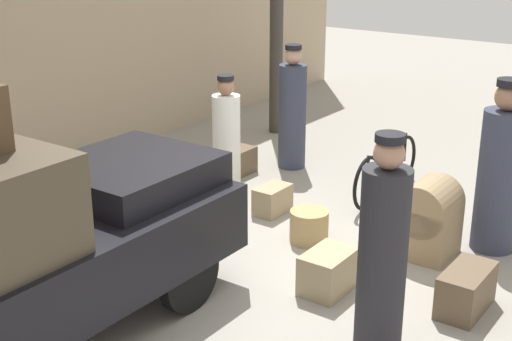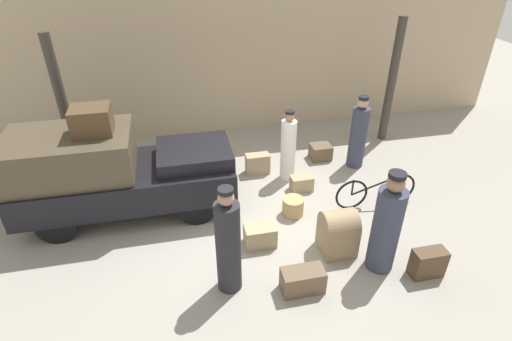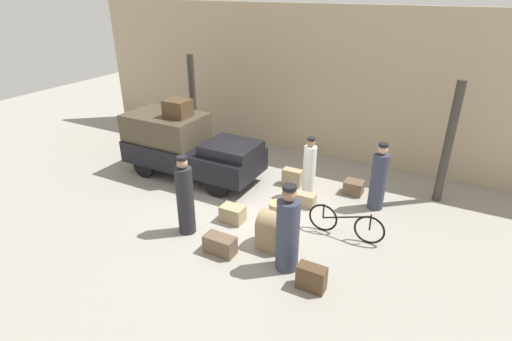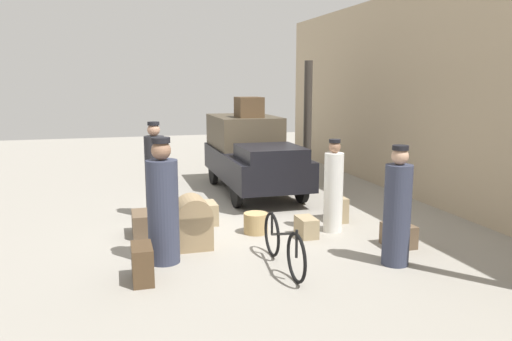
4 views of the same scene
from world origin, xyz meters
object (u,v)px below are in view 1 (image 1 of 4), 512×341
at_px(suitcase_small_leather, 328,272).
at_px(suitcase_tan_flat, 273,200).
at_px(wicker_basket, 309,226).
at_px(conductor_in_dark_uniform, 292,112).
at_px(porter_carrying_trunk, 499,175).
at_px(trunk_barrel_dark, 428,218).
at_px(porter_lifting_near_truck, 227,148).
at_px(trunk_large_brown, 466,290).
at_px(porter_with_bicycle, 382,259).
at_px(trunk_wicker_pale, 235,160).
at_px(bicycle, 386,171).
at_px(trunk_umber_medium, 172,197).

relative_size(suitcase_small_leather, suitcase_tan_flat, 1.17).
xyz_separation_m(wicker_basket, conductor_in_dark_uniform, (1.94, 1.48, 0.60)).
relative_size(porter_carrying_trunk, trunk_barrel_dark, 2.22).
distance_m(porter_carrying_trunk, porter_lifting_near_truck, 3.01).
xyz_separation_m(porter_lifting_near_truck, trunk_large_brown, (-0.67, -3.14, -0.54)).
height_order(porter_with_bicycle, trunk_barrel_dark, porter_with_bicycle).
relative_size(porter_carrying_trunk, trunk_wicker_pale, 3.76).
bearing_deg(trunk_wicker_pale, bicycle, -79.37).
height_order(wicker_basket, porter_with_bicycle, porter_with_bicycle).
bearing_deg(conductor_in_dark_uniform, wicker_basket, -142.67).
relative_size(bicycle, conductor_in_dark_uniform, 0.99).
bearing_deg(trunk_umber_medium, trunk_barrel_dark, -74.58).
xyz_separation_m(trunk_large_brown, suitcase_tan_flat, (0.83, 2.60, -0.03)).
distance_m(conductor_in_dark_uniform, trunk_large_brown, 4.12).
relative_size(porter_with_bicycle, trunk_large_brown, 2.79).
height_order(suitcase_tan_flat, trunk_wicker_pale, trunk_wicker_pale).
distance_m(bicycle, wicker_basket, 1.67).
bearing_deg(bicycle, porter_lifting_near_truck, 135.42).
bearing_deg(trunk_wicker_pale, porter_carrying_trunk, -94.85).
distance_m(porter_with_bicycle, conductor_in_dark_uniform, 4.56).
bearing_deg(conductor_in_dark_uniform, trunk_umber_medium, 176.07).
relative_size(bicycle, porter_lifting_near_truck, 1.05).
bearing_deg(suitcase_tan_flat, porter_lifting_near_truck, 106.27).
relative_size(porter_carrying_trunk, trunk_large_brown, 2.76).
bearing_deg(porter_carrying_trunk, porter_lifting_near_truck, 103.71).
distance_m(porter_with_bicycle, trunk_wicker_pale, 4.48).
relative_size(suitcase_small_leather, trunk_barrel_dark, 0.67).
distance_m(porter_carrying_trunk, suitcase_tan_flat, 2.53).
distance_m(bicycle, trunk_wicker_pale, 2.07).
bearing_deg(porter_with_bicycle, wicker_basket, 46.07).
bearing_deg(suitcase_tan_flat, trunk_umber_medium, 130.31).
distance_m(porter_carrying_trunk, conductor_in_dark_uniform, 3.25).
bearing_deg(porter_carrying_trunk, conductor_in_dark_uniform, 72.63).
bearing_deg(porter_lifting_near_truck, bicycle, -44.58).
height_order(trunk_umber_medium, suitcase_tan_flat, trunk_umber_medium).
xyz_separation_m(suitcase_small_leather, suitcase_tan_flat, (1.23, 1.46, -0.03)).
bearing_deg(trunk_barrel_dark, porter_lifting_near_truck, 94.04).
xyz_separation_m(porter_carrying_trunk, porter_lifting_near_truck, (-0.71, 2.92, -0.08)).
bearing_deg(suitcase_tan_flat, wicker_basket, -118.95).
relative_size(porter_lifting_near_truck, trunk_wicker_pale, 3.35).
relative_size(porter_carrying_trunk, suitcase_small_leather, 3.33).
bearing_deg(porter_carrying_trunk, wicker_basket, 120.88).
bearing_deg(trunk_wicker_pale, porter_with_bicycle, -128.31).
height_order(wicker_basket, suitcase_small_leather, suitcase_small_leather).
xyz_separation_m(porter_with_bicycle, conductor_in_dark_uniform, (3.42, 3.01, -0.06)).
height_order(porter_lifting_near_truck, trunk_umber_medium, porter_lifting_near_truck).
distance_m(suitcase_tan_flat, trunk_barrel_dark, 1.90).
height_order(porter_with_bicycle, trunk_umber_medium, porter_with_bicycle).
bearing_deg(porter_with_bicycle, porter_lifting_near_truck, 58.49).
xyz_separation_m(porter_carrying_trunk, trunk_wicker_pale, (0.30, 3.57, -0.63)).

